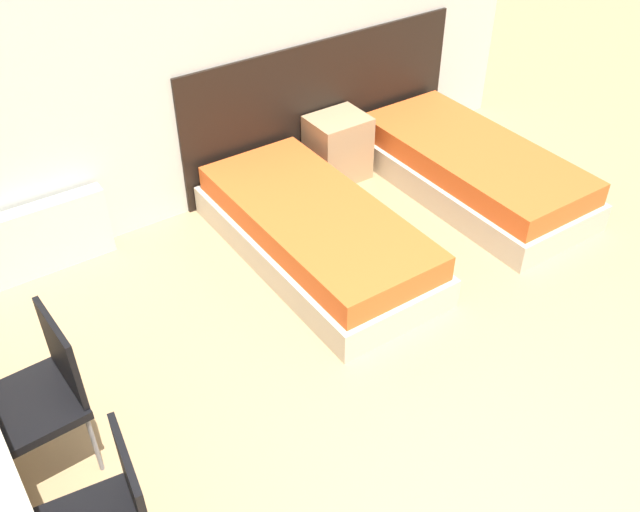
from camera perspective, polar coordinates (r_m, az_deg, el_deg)
name	(u,v)px	position (r m, az deg, el deg)	size (l,w,h in m)	color
wall_back	(182,39)	(5.13, -10.99, 16.70)	(6.06, 0.05, 2.70)	silver
headboard_panel	(322,106)	(5.92, 0.19, 11.91)	(2.53, 0.03, 1.11)	black
bed_near_window	(316,233)	(5.02, -0.33, 1.84)	(0.92, 1.97, 0.41)	beige
bed_near_door	(472,170)	(5.86, 12.08, 6.75)	(0.92, 1.97, 0.41)	beige
nightstand	(338,148)	(5.89, 1.42, 8.67)	(0.46, 0.38, 0.54)	tan
radiator	(34,242)	(5.21, -21.92, 1.08)	(1.04, 0.12, 0.52)	silver
chair_near_laptop	(38,393)	(3.79, -21.60, -10.13)	(0.50, 0.50, 0.89)	black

